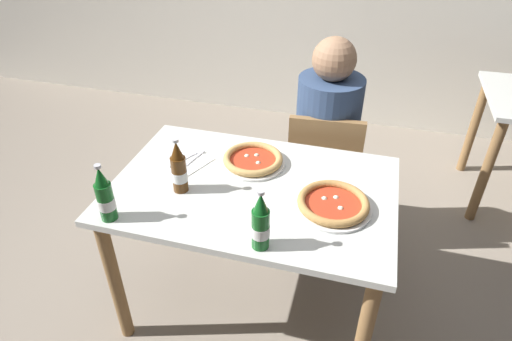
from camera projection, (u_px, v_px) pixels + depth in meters
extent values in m
plane|color=gray|center=(253.00, 301.00, 2.29)|extent=(8.00, 8.00, 0.00)
cube|color=silver|center=(253.00, 189.00, 1.88)|extent=(1.20, 0.80, 0.03)
cylinder|color=olive|center=(115.00, 282.00, 1.94)|extent=(0.06, 0.06, 0.72)
cylinder|color=olive|center=(363.00, 340.00, 1.70)|extent=(0.06, 0.06, 0.72)
cylinder|color=olive|center=(178.00, 192.00, 2.48)|extent=(0.06, 0.06, 0.72)
cylinder|color=olive|center=(373.00, 226.00, 2.24)|extent=(0.06, 0.06, 0.72)
cube|color=olive|center=(323.00, 170.00, 2.54)|extent=(0.43, 0.43, 0.04)
cube|color=olive|center=(324.00, 154.00, 2.27)|extent=(0.38, 0.07, 0.40)
cylinder|color=olive|center=(349.00, 187.00, 2.78)|extent=(0.04, 0.04, 0.41)
cylinder|color=olive|center=(295.00, 181.00, 2.83)|extent=(0.04, 0.04, 0.41)
cylinder|color=olive|center=(347.00, 222.00, 2.50)|extent=(0.04, 0.04, 0.41)
cylinder|color=olive|center=(288.00, 214.00, 2.56)|extent=(0.04, 0.04, 0.41)
cube|color=#2D3342|center=(320.00, 199.00, 2.64)|extent=(0.32, 0.28, 0.45)
cylinder|color=#33476B|center=(327.00, 126.00, 2.35)|extent=(0.34, 0.34, 0.55)
sphere|color=#9E7556|center=(334.00, 59.00, 2.14)|extent=(0.22, 0.22, 0.22)
cylinder|color=olive|center=(486.00, 172.00, 2.64)|extent=(0.06, 0.06, 0.72)
cylinder|color=olive|center=(474.00, 127.00, 3.10)|extent=(0.06, 0.06, 0.72)
cylinder|color=white|center=(253.00, 163.00, 2.01)|extent=(0.29, 0.29, 0.01)
cylinder|color=#BC381E|center=(253.00, 161.00, 2.00)|extent=(0.21, 0.21, 0.01)
torus|color=tan|center=(253.00, 159.00, 2.00)|extent=(0.27, 0.27, 0.03)
sphere|color=silver|center=(247.00, 157.00, 2.03)|extent=(0.02, 0.02, 0.02)
sphere|color=silver|center=(258.00, 164.00, 1.98)|extent=(0.02, 0.02, 0.02)
sphere|color=silver|center=(257.00, 156.00, 2.03)|extent=(0.02, 0.02, 0.02)
cylinder|color=white|center=(333.00, 207.00, 1.75)|extent=(0.31, 0.31, 0.01)
cylinder|color=#BC381E|center=(333.00, 205.00, 1.74)|extent=(0.22, 0.22, 0.01)
torus|color=#B78447|center=(333.00, 203.00, 1.73)|extent=(0.29, 0.29, 0.03)
sphere|color=silver|center=(324.00, 199.00, 1.77)|extent=(0.02, 0.02, 0.02)
sphere|color=silver|center=(340.00, 209.00, 1.72)|extent=(0.02, 0.02, 0.02)
sphere|color=silver|center=(336.00, 198.00, 1.77)|extent=(0.02, 0.02, 0.02)
cylinder|color=#14591E|center=(106.00, 202.00, 1.66)|extent=(0.06, 0.06, 0.16)
cone|color=#14591E|center=(100.00, 176.00, 1.59)|extent=(0.05, 0.05, 0.07)
cylinder|color=#B7B7BC|center=(97.00, 166.00, 1.56)|extent=(0.03, 0.03, 0.01)
cylinder|color=white|center=(107.00, 203.00, 1.66)|extent=(0.07, 0.07, 0.04)
cylinder|color=#14591E|center=(261.00, 229.00, 1.53)|extent=(0.06, 0.06, 0.16)
cone|color=#14591E|center=(261.00, 203.00, 1.46)|extent=(0.05, 0.05, 0.07)
cylinder|color=#B7B7BC|center=(261.00, 192.00, 1.44)|extent=(0.03, 0.03, 0.01)
cylinder|color=white|center=(261.00, 231.00, 1.53)|extent=(0.07, 0.07, 0.04)
cylinder|color=#512D0F|center=(179.00, 174.00, 1.80)|extent=(0.06, 0.06, 0.16)
cone|color=#512D0F|center=(177.00, 150.00, 1.74)|extent=(0.05, 0.05, 0.07)
cylinder|color=#B7B7BC|center=(175.00, 140.00, 1.71)|extent=(0.03, 0.03, 0.01)
cylinder|color=white|center=(180.00, 176.00, 1.81)|extent=(0.07, 0.07, 0.04)
cube|color=white|center=(188.00, 161.00, 2.03)|extent=(0.24, 0.24, 0.00)
cube|color=silver|center=(191.00, 161.00, 2.02)|extent=(0.06, 0.19, 0.00)
cube|color=silver|center=(183.00, 159.00, 2.03)|extent=(0.09, 0.16, 0.00)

